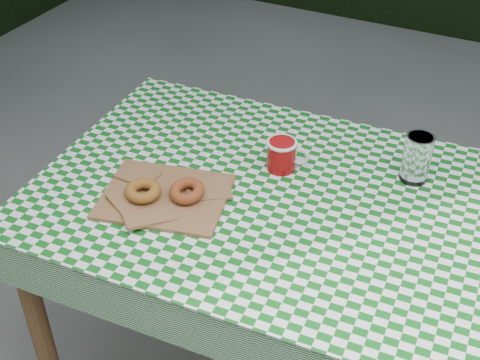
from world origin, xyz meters
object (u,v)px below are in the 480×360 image
table (277,295)px  paper_bag (165,195)px  coffee_mug (281,155)px  drinking_glass (417,158)px

table → paper_bag: bearing=-155.9°
table → coffee_mug: coffee_mug is taller
paper_bag → drinking_glass: drinking_glass is taller
table → drinking_glass: (0.29, 0.24, 0.45)m
coffee_mug → drinking_glass: bearing=-1.8°
coffee_mug → table: bearing=-85.4°
paper_bag → coffee_mug: (0.22, 0.26, 0.04)m
table → drinking_glass: size_ratio=9.43×
drinking_glass → paper_bag: bearing=-146.3°
table → paper_bag: (-0.28, -0.14, 0.39)m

